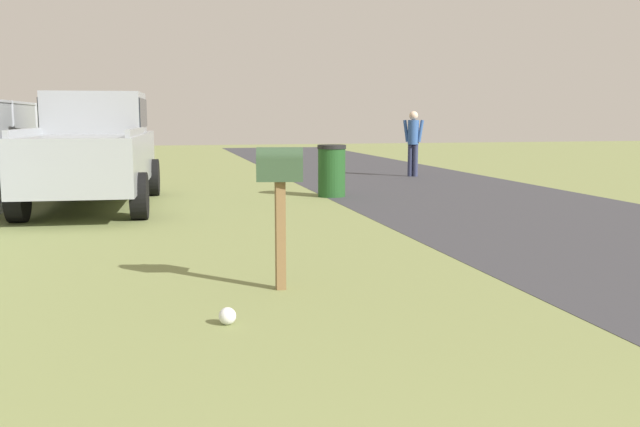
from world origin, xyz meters
name	(u,v)px	position (x,y,z in m)	size (l,w,h in m)	color
mailbox	(280,178)	(6.64, 0.00, 1.08)	(0.28, 0.47, 1.37)	brown
pickup_truck	(94,146)	(13.59, 2.21, 1.10)	(5.30, 2.35, 2.09)	#93999E
trash_bin	(332,171)	(14.00, -2.39, 0.54)	(0.59, 0.59, 1.06)	#1E4C1E
pedestrian	(413,139)	(18.10, -5.73, 1.04)	(0.31, 0.51, 1.78)	#2D3351
litter_bag_midfield_b	(227,316)	(5.62, 0.62, 0.07)	(0.14, 0.14, 0.14)	silver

